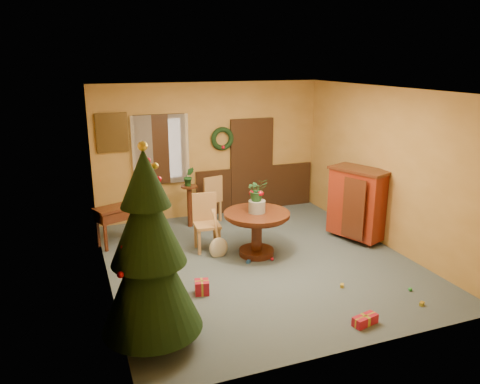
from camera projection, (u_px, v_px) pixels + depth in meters
name	position (u px, v px, depth m)	size (l,w,h in m)	color
room_envelope	(220.00, 165.00, 10.28)	(5.50, 5.50, 5.50)	#324149
dining_table	(257.00, 225.00, 8.19)	(1.16, 1.16, 0.80)	black
urn	(257.00, 206.00, 8.10)	(0.29, 0.29, 0.21)	slate
centerpiece_plant	(257.00, 190.00, 8.01)	(0.36, 0.31, 0.40)	#1E4C23
chair_near	(206.00, 220.00, 8.48)	(0.48, 0.48, 1.03)	#A16A40
chair_far	(210.00, 197.00, 9.90)	(0.53, 0.53, 1.01)	#A16A40
guitar	(218.00, 235.00, 8.16)	(0.34, 0.16, 0.80)	beige
plant_stand	(190.00, 201.00, 9.61)	(0.34, 0.34, 0.87)	black
stand_plant	(189.00, 176.00, 9.46)	(0.22, 0.17, 0.39)	#19471E
christmas_tree	(149.00, 253.00, 5.44)	(1.22, 1.22, 2.51)	#382111
writing_desk	(118.00, 216.00, 8.68)	(0.93, 0.70, 0.74)	black
sideboard	(358.00, 202.00, 8.86)	(0.93, 1.23, 1.40)	#551509
gift_a	(156.00, 314.00, 6.28)	(0.29, 0.22, 0.15)	brown
gift_b	(202.00, 287.00, 6.95)	(0.24, 0.24, 0.21)	#A5162A
gift_c	(164.00, 329.00, 5.93)	(0.33, 0.28, 0.15)	brown
gift_d	(365.00, 320.00, 6.15)	(0.38, 0.22, 0.13)	#A5162A
toy_a	(248.00, 262.00, 8.00)	(0.08, 0.05, 0.05)	#2659A7
toy_b	(410.00, 289.00, 7.03)	(0.06, 0.06, 0.06)	#248434
toy_c	(342.00, 286.00, 7.16)	(0.08, 0.05, 0.05)	#B49621
toy_d	(272.00, 259.00, 8.09)	(0.06, 0.06, 0.06)	red
toy_e	(422.00, 304.00, 6.63)	(0.08, 0.05, 0.05)	gold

